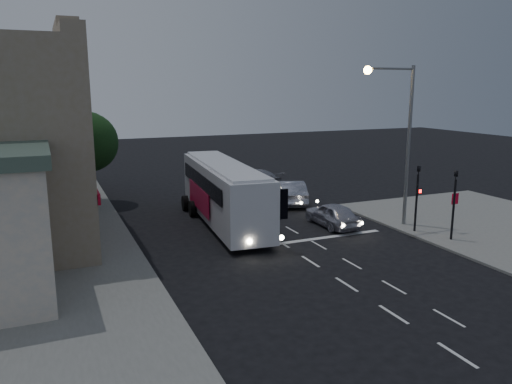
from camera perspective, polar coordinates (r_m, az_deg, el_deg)
name	(u,v)px	position (r m, az deg, el deg)	size (l,w,h in m)	color
ground	(300,255)	(24.35, 5.09, -7.19)	(120.00, 120.00, 0.00)	black
sidewalk_far	(10,240)	(29.36, -26.29, -4.95)	(12.00, 50.00, 0.12)	slate
road_markings	(293,234)	(27.70, 4.20, -4.79)	(8.00, 30.55, 0.01)	silver
tour_bus	(224,191)	(29.19, -3.68, 0.07)	(3.50, 12.07, 3.65)	silver
car_suv	(332,214)	(29.29, 8.71, -2.55)	(1.67, 4.15, 1.41)	#B6B5C1
car_sedan_a	(291,192)	(34.70, 4.01, -0.01)	(1.70, 4.89, 1.61)	#9597A6
car_sedan_b	(253,179)	(39.75, -0.39, 1.51)	(2.20, 5.41, 1.57)	#9E9DA7
car_sedan_c	(230,171)	(44.31, -2.95, 2.41)	(2.20, 4.78, 1.33)	gray
traffic_signal_main	(417,190)	(28.60, 17.97, 0.17)	(0.25, 0.35, 4.10)	black
traffic_signal_side	(454,197)	(27.66, 21.74, -0.48)	(0.18, 0.15, 4.10)	black
regulatory_sign	(454,206)	(29.19, 21.69, -1.52)	(0.45, 0.12, 2.20)	slate
streetlight	(400,128)	(29.06, 16.16, 7.07)	(3.32, 0.44, 9.00)	slate
low_building_north	(6,151)	(40.55, -26.67, 4.18)	(9.40, 9.40, 6.50)	#AAA8A1
street_tree	(88,140)	(35.52, -18.69, 5.70)	(4.00, 4.00, 6.20)	black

